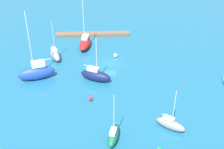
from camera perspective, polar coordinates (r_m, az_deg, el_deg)
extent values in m
plane|color=#1E668C|center=(65.21, -0.32, 2.13)|extent=(160.00, 160.00, 0.00)
cube|color=brown|center=(78.70, -3.75, 7.80)|extent=(19.41, 2.09, 0.77)
sphere|color=green|center=(38.99, 9.09, -14.09)|extent=(0.56, 0.56, 0.56)
ellipsoid|color=gray|center=(48.35, 11.24, -9.48)|extent=(4.86, 4.13, 1.62)
cube|color=silver|center=(47.77, 10.94, -8.36)|extent=(1.96, 1.77, 0.51)
cylinder|color=silver|center=(45.97, 12.00, -6.10)|extent=(0.12, 0.12, 5.79)
cylinder|color=silver|center=(47.60, 10.64, -7.86)|extent=(1.60, 1.22, 0.09)
ellipsoid|color=#141E4C|center=(58.84, -3.18, -0.24)|extent=(6.69, 4.62, 2.19)
cube|color=silver|center=(58.29, -3.67, 1.07)|extent=(2.62, 2.11, 0.70)
cylinder|color=silver|center=(56.40, -3.02, 3.72)|extent=(0.15, 0.15, 7.14)
cylinder|color=silver|center=(58.26, -4.20, 1.60)|extent=(2.60, 1.31, 0.12)
ellipsoid|color=#19724C|center=(45.50, 0.30, -11.73)|extent=(2.68, 5.11, 1.79)
cube|color=silver|center=(44.44, 0.20, -11.00)|extent=(1.31, 1.93, 0.48)
cylinder|color=silver|center=(42.99, 0.39, -7.57)|extent=(0.12, 0.12, 6.33)
cylinder|color=silver|center=(43.99, 0.13, -10.86)|extent=(0.55, 1.77, 0.09)
ellipsoid|color=#2347B2|center=(60.93, -14.44, 0.29)|extent=(7.71, 4.31, 2.87)
cube|color=silver|center=(59.97, -14.14, 2.01)|extent=(2.93, 2.10, 1.11)
cylinder|color=silver|center=(57.64, -15.74, 6.32)|extent=(0.18, 0.18, 11.45)
cylinder|color=silver|center=(59.68, -13.42, 2.74)|extent=(3.51, 1.13, 0.14)
ellipsoid|color=red|center=(71.96, -5.23, 5.99)|extent=(3.62, 7.18, 2.23)
cube|color=silver|center=(71.83, -5.20, 7.23)|extent=(1.87, 2.69, 0.70)
cylinder|color=silver|center=(69.22, -5.54, 10.46)|extent=(0.16, 0.16, 10.08)
cylinder|color=silver|center=(71.97, -5.16, 7.72)|extent=(0.59, 2.53, 0.13)
ellipsoid|color=gray|center=(67.82, -10.96, 3.69)|extent=(3.62, 5.50, 1.94)
cube|color=silver|center=(67.63, -11.16, 4.76)|extent=(1.70, 2.14, 0.53)
cylinder|color=silver|center=(65.61, -11.30, 7.14)|extent=(0.13, 0.13, 7.25)
cylinder|color=silver|center=(67.81, -11.29, 5.21)|extent=(0.92, 2.06, 0.10)
sphere|color=white|center=(67.63, 0.68, 3.72)|extent=(0.90, 0.90, 0.90)
sphere|color=red|center=(53.68, -4.16, -4.71)|extent=(0.78, 0.78, 0.78)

